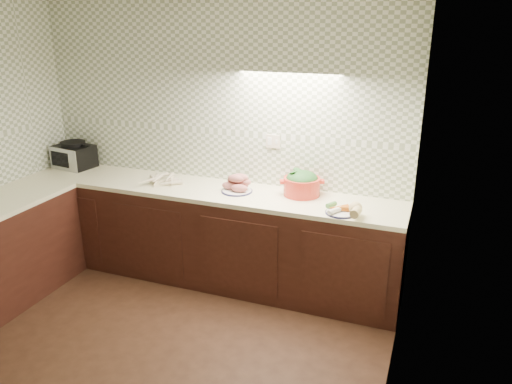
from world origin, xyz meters
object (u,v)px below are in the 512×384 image
(parsnip_pile, at_px, (161,182))
(dutch_oven, at_px, (302,183))
(veg_plate, at_px, (347,209))
(onion_bowl, at_px, (238,183))
(toaster_oven, at_px, (74,155))
(sweet_potato_plate, at_px, (238,184))

(parsnip_pile, height_order, dutch_oven, dutch_oven)
(parsnip_pile, distance_m, veg_plate, 1.75)
(parsnip_pile, height_order, onion_bowl, onion_bowl)
(veg_plate, bearing_deg, toaster_oven, 173.97)
(onion_bowl, xyz_separation_m, veg_plate, (1.06, -0.31, 0.00))
(dutch_oven, bearing_deg, onion_bowl, 157.38)
(sweet_potato_plate, xyz_separation_m, veg_plate, (1.02, -0.20, -0.02))
(toaster_oven, height_order, sweet_potato_plate, toaster_oven)
(parsnip_pile, distance_m, dutch_oven, 1.31)
(parsnip_pile, height_order, veg_plate, veg_plate)
(toaster_oven, xyz_separation_m, dutch_oven, (2.43, 0.00, -0.02))
(sweet_potato_plate, bearing_deg, veg_plate, -11.00)
(dutch_oven, height_order, veg_plate, dutch_oven)
(onion_bowl, height_order, dutch_oven, dutch_oven)
(veg_plate, bearing_deg, sweet_potato_plate, 169.00)
(toaster_oven, bearing_deg, onion_bowl, 8.93)
(veg_plate, bearing_deg, parsnip_pile, 176.57)
(toaster_oven, height_order, parsnip_pile, toaster_oven)
(toaster_oven, relative_size, dutch_oven, 1.02)
(toaster_oven, height_order, dutch_oven, toaster_oven)
(sweet_potato_plate, bearing_deg, toaster_oven, 176.72)
(sweet_potato_plate, bearing_deg, onion_bowl, 109.17)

